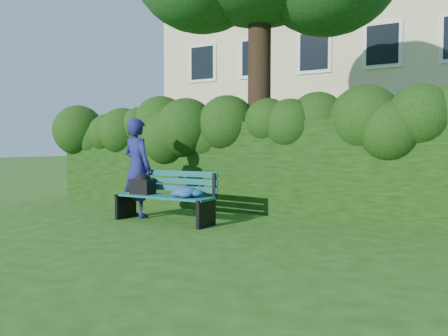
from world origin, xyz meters
The scene contains 5 objects.
ground centered at (0.00, 0.00, 0.00)m, with size 80.00×80.00×0.00m, color #224D12.
apartment_building centered at (0.00, 13.99, 6.00)m, with size 16.00×8.08×12.00m.
hedge centered at (0.00, 2.20, 0.90)m, with size 10.00×1.00×1.80m.
park_bench centered at (-0.93, 0.20, 0.50)m, with size 1.90×0.65×0.89m.
man_reading centered at (-1.72, 0.39, 0.92)m, with size 0.67×0.44×1.84m, color navy.
Camera 1 is at (3.51, -6.01, 1.34)m, focal length 35.00 mm.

